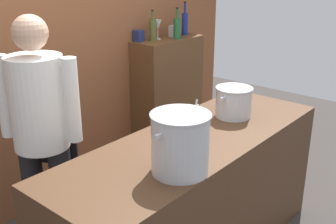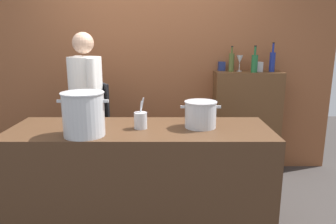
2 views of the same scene
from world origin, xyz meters
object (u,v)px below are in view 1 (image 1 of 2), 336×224
object	(u,v)px
wine_glass_tall	(158,25)
spice_tin_silver	(175,31)
wine_bottle_green	(177,28)
wine_bottle_cobalt	(185,23)
stockpot_small	(234,102)
wine_bottle_olive	(153,29)
spice_tin_navy	(139,36)
chef	(41,128)
utensil_crock	(197,128)
stockpot_large	(180,143)

from	to	relation	value
wine_glass_tall	spice_tin_silver	xyz separation A→B (m)	(0.21, -0.04, -0.08)
wine_bottle_green	wine_glass_tall	bearing A→B (deg)	137.99
wine_bottle_green	spice_tin_silver	xyz separation A→B (m)	(0.07, 0.09, -0.05)
wine_bottle_cobalt	wine_glass_tall	size ratio (longest dim) A/B	1.78
stockpot_small	wine_bottle_olive	distance (m)	1.31
wine_bottle_olive	spice_tin_navy	world-z (taller)	wine_bottle_olive
wine_glass_tall	spice_tin_navy	bearing A→B (deg)	161.77
chef	spice_tin_navy	size ratio (longest dim) A/B	15.90
utensil_crock	wine_bottle_green	xyz separation A→B (m)	(1.18, 1.12, 0.36)
spice_tin_silver	spice_tin_navy	world-z (taller)	spice_tin_silver
wine_bottle_cobalt	wine_bottle_green	bearing A→B (deg)	-159.94
utensil_crock	spice_tin_silver	bearing A→B (deg)	43.98
stockpot_large	wine_glass_tall	xyz separation A→B (m)	(1.44, 1.43, 0.30)
spice_tin_navy	wine_bottle_green	bearing A→B (deg)	-29.57
wine_bottle_olive	wine_bottle_green	size ratio (longest dim) A/B	0.97
stockpot_large	utensil_crock	bearing A→B (deg)	24.87
stockpot_small	spice_tin_silver	size ratio (longest dim) A/B	2.94
wine_bottle_cobalt	spice_tin_silver	world-z (taller)	wine_bottle_cobalt
chef	spice_tin_navy	xyz separation A→B (m)	(1.46, 0.56, 0.31)
wine_bottle_cobalt	chef	bearing A→B (deg)	-167.43
chef	stockpot_large	size ratio (longest dim) A/B	4.44
spice_tin_navy	chef	bearing A→B (deg)	-159.13
chef	wine_bottle_olive	xyz separation A→B (m)	(1.55, 0.47, 0.37)
utensil_crock	wine_bottle_olive	bearing A→B (deg)	52.23
stockpot_large	wine_bottle_green	bearing A→B (deg)	39.53
chef	spice_tin_silver	size ratio (longest dim) A/B	15.13
wine_bottle_green	spice_tin_silver	size ratio (longest dim) A/B	2.69
stockpot_small	utensil_crock	xyz separation A→B (m)	(-0.48, -0.04, -0.04)
chef	wine_bottle_green	size ratio (longest dim) A/B	5.61
wine_bottle_green	stockpot_large	bearing A→B (deg)	-140.47
chef	wine_bottle_olive	size ratio (longest dim) A/B	5.77
stockpot_large	spice_tin_navy	distance (m)	1.95
spice_tin_silver	stockpot_small	bearing A→B (deg)	-123.36
wine_bottle_cobalt	spice_tin_navy	world-z (taller)	wine_bottle_cobalt
wine_bottle_cobalt	spice_tin_silver	size ratio (longest dim) A/B	2.99
wine_glass_tall	wine_bottle_cobalt	bearing A→B (deg)	-6.83
chef	wine_bottle_cobalt	distance (m)	2.10
stockpot_large	spice_tin_navy	size ratio (longest dim) A/B	3.58
utensil_crock	spice_tin_silver	world-z (taller)	spice_tin_silver
utensil_crock	spice_tin_navy	bearing A→B (deg)	57.05
wine_bottle_green	wine_bottle_cobalt	xyz separation A→B (m)	(0.22, 0.08, 0.01)
spice_tin_silver	chef	bearing A→B (deg)	-166.26
wine_bottle_olive	wine_bottle_green	world-z (taller)	wine_bottle_green
wine_bottle_olive	spice_tin_silver	distance (m)	0.31
chef	spice_tin_silver	distance (m)	1.94
spice_tin_silver	spice_tin_navy	xyz separation A→B (m)	(-0.40, 0.10, -0.00)
wine_bottle_olive	wine_bottle_cobalt	world-z (taller)	wine_bottle_cobalt
chef	spice_tin_silver	bearing A→B (deg)	-106.86
stockpot_small	stockpot_large	bearing A→B (deg)	-165.87
chef	utensil_crock	distance (m)	0.97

